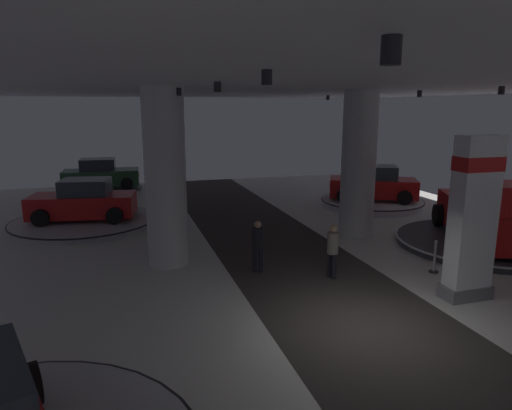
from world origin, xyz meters
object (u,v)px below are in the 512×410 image
object	(u,v)px
display_platform_far_right	(372,202)
display_car_deep_left	(101,175)
display_car_far_right	(373,184)
visitor_walking_far	(258,243)
display_platform_mid_right	(484,242)
brand_sign_pylon	(473,217)
display_platform_far_left	(84,222)
display_car_far_left	(84,202)
column_right	(358,164)
column_left	(165,178)
display_platform_deep_left	(102,190)
pickup_truck_mid_right	(490,216)
visitor_walking_near	(333,248)

from	to	relation	value
display_platform_far_right	display_car_deep_left	bearing A→B (deg)	148.95
display_car_far_right	visitor_walking_far	size ratio (longest dim) A/B	2.87
display_car_deep_left	display_platform_mid_right	xyz separation A→B (m)	(13.43, -14.99, -0.89)
display_car_deep_left	brand_sign_pylon	bearing A→B (deg)	-62.81
display_platform_far_left	display_platform_mid_right	size ratio (longest dim) A/B	0.97
display_car_far_right	display_car_deep_left	bearing A→B (deg)	148.96
display_platform_far_right	display_car_far_right	distance (m)	0.92
display_car_far_right	display_platform_far_right	bearing A→B (deg)	153.23
display_platform_mid_right	visitor_walking_far	bearing A→B (deg)	-179.06
display_platform_far_left	display_car_far_left	distance (m)	0.87
display_car_deep_left	display_car_far_left	bearing A→B (deg)	-93.46
column_right	display_platform_mid_right	world-z (taller)	column_right
column_right	column_left	bearing A→B (deg)	-169.88
brand_sign_pylon	column_right	bearing A→B (deg)	87.58
display_platform_deep_left	display_car_deep_left	world-z (taller)	display_car_deep_left
brand_sign_pylon	display_car_deep_left	world-z (taller)	brand_sign_pylon
display_car_far_left	visitor_walking_far	bearing A→B (deg)	-54.32
brand_sign_pylon	pickup_truck_mid_right	bearing A→B (deg)	40.70
column_left	display_platform_deep_left	distance (m)	14.01
display_platform_far_right	column_right	bearing A→B (deg)	-127.48
column_right	display_car_far_right	bearing A→B (deg)	52.21
display_car_far_left	display_car_far_right	bearing A→B (deg)	-0.96
display_platform_far_right	visitor_walking_near	world-z (taller)	visitor_walking_near
column_right	display_car_far_left	world-z (taller)	column_right
column_left	display_car_far_left	size ratio (longest dim) A/B	1.24
column_right	brand_sign_pylon	distance (m)	6.31
display_platform_far_right	display_platform_mid_right	distance (m)	7.10
visitor_walking_far	pickup_truck_mid_right	bearing A→B (deg)	-1.03
column_right	visitor_walking_near	bearing A→B (deg)	-126.78
display_platform_far_left	pickup_truck_mid_right	size ratio (longest dim) A/B	1.04
display_car_far_left	visitor_walking_far	xyz separation A→B (m)	(5.35, -7.44, -0.11)
pickup_truck_mid_right	visitor_walking_near	distance (m)	6.57
display_platform_deep_left	visitor_walking_far	xyz separation A→B (m)	(4.85, -15.13, 0.76)
display_platform_far_right	display_car_far_right	size ratio (longest dim) A/B	1.11
display_platform_deep_left	display_platform_mid_right	size ratio (longest dim) A/B	0.74
column_left	visitor_walking_far	xyz separation A→B (m)	(2.49, -1.56, -1.84)
display_platform_deep_left	display_platform_far_left	size ratio (longest dim) A/B	0.76
display_car_deep_left	visitor_walking_far	size ratio (longest dim) A/B	2.71
display_car_far_right	display_platform_deep_left	xyz separation A→B (m)	(-13.12, 7.91, -0.95)
brand_sign_pylon	display_car_far_left	world-z (taller)	brand_sign_pylon
display_platform_mid_right	visitor_walking_near	size ratio (longest dim) A/B	3.84
display_platform_mid_right	visitor_walking_far	distance (m)	8.59
visitor_walking_near	brand_sign_pylon	bearing A→B (deg)	-40.32
visitor_walking_far	brand_sign_pylon	bearing A→B (deg)	-36.27
display_platform_far_right	display_platform_mid_right	xyz separation A→B (m)	(0.31, -7.09, -0.04)
column_right	pickup_truck_mid_right	bearing A→B (deg)	-40.78
column_left	visitor_walking_near	distance (m)	5.48
display_platform_far_left	display_platform_mid_right	world-z (taller)	display_platform_mid_right
column_right	display_platform_mid_right	bearing A→B (deg)	-36.90
column_left	visitor_walking_near	world-z (taller)	column_left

